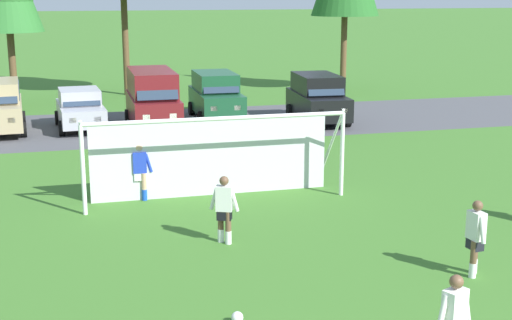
# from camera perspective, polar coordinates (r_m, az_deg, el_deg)

# --- Properties ---
(ground_plane) EXTENTS (400.00, 400.00, 0.00)m
(ground_plane) POSITION_cam_1_polar(r_m,az_deg,el_deg) (23.11, -0.61, -1.30)
(ground_plane) COLOR #3D7028
(parking_lot_strip) EXTENTS (52.00, 8.40, 0.01)m
(parking_lot_strip) POSITION_cam_1_polar(r_m,az_deg,el_deg) (32.38, -4.89, 2.92)
(parking_lot_strip) COLOR #4C4C51
(parking_lot_strip) RESTS_ON ground
(soccer_ball) EXTENTS (0.22, 0.22, 0.22)m
(soccer_ball) POSITION_cam_1_polar(r_m,az_deg,el_deg) (13.19, -1.50, -12.44)
(soccer_ball) COLOR white
(soccer_ball) RESTS_ON ground
(soccer_goal) EXTENTS (7.44, 1.97, 2.57)m
(soccer_goal) POSITION_cam_1_polar(r_m,az_deg,el_deg) (20.54, -3.47, 0.52)
(soccer_goal) COLOR white
(soccer_goal) RESTS_ON ground
(player_defender_far) EXTENTS (0.31, 0.74, 1.64)m
(player_defender_far) POSITION_cam_1_polar(r_m,az_deg,el_deg) (15.66, 17.09, -5.98)
(player_defender_far) COLOR brown
(player_defender_far) RESTS_ON ground
(player_winger_left) EXTENTS (0.67, 0.45, 1.64)m
(player_winger_left) POSITION_cam_1_polar(r_m,az_deg,el_deg) (16.87, -2.54, -3.98)
(player_winger_left) COLOR brown
(player_winger_left) RESTS_ON ground
(player_winger_right) EXTENTS (0.73, 0.34, 1.64)m
(player_winger_right) POSITION_cam_1_polar(r_m,az_deg,el_deg) (20.60, -9.25, -0.93)
(player_winger_right) COLOR tan
(player_winger_right) RESTS_ON ground
(parked_car_slot_left) EXTENTS (2.24, 4.30, 1.72)m
(parked_car_slot_left) POSITION_cam_1_polar(r_m,az_deg,el_deg) (31.84, -13.83, 3.99)
(parked_car_slot_left) COLOR #B2B2BC
(parked_car_slot_left) RESTS_ON ground
(parked_car_slot_center_left) EXTENTS (2.23, 4.82, 2.52)m
(parked_car_slot_center_left) POSITION_cam_1_polar(r_m,az_deg,el_deg) (31.33, -8.25, 4.96)
(parked_car_slot_center_left) COLOR maroon
(parked_car_slot_center_left) RESTS_ON ground
(parked_car_slot_center) EXTENTS (2.22, 4.64, 2.16)m
(parked_car_slot_center) POSITION_cam_1_polar(r_m,az_deg,el_deg) (33.37, -3.22, 5.19)
(parked_car_slot_center) COLOR #194C2D
(parked_car_slot_center) RESTS_ON ground
(parked_car_slot_center_right) EXTENTS (2.38, 4.72, 2.16)m
(parked_car_slot_center_right) POSITION_cam_1_polar(r_m,az_deg,el_deg) (32.66, 4.94, 4.98)
(parked_car_slot_center_right) COLOR black
(parked_car_slot_center_right) RESTS_ON ground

